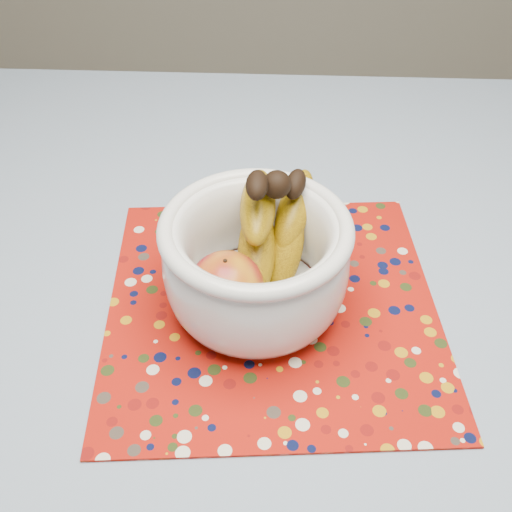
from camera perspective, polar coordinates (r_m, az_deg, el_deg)
The scene contains 4 objects.
table at distance 0.87m, azimuth 3.05°, elevation -8.13°, with size 1.20×1.20×0.75m.
tablecloth at distance 0.80m, azimuth 3.27°, elevation -4.46°, with size 1.32×1.32×0.01m, color slate.
placemat at distance 0.79m, azimuth 1.56°, elevation -4.72°, with size 0.43×0.43×0.00m, color #9A1108.
fruit_bowl at distance 0.74m, azimuth 0.47°, elevation 0.22°, with size 0.23×0.25×0.20m.
Camera 1 is at (-0.02, -0.55, 1.34)m, focal length 42.00 mm.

